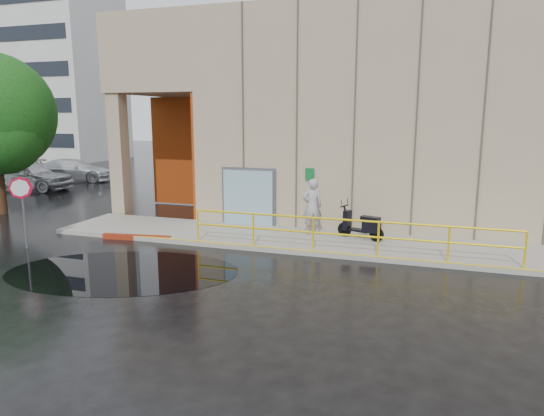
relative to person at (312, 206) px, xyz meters
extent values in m
plane|color=black|center=(-2.79, -5.16, -1.10)|extent=(120.00, 120.00, 0.00)
cube|color=gray|center=(1.21, -0.66, -1.03)|extent=(20.00, 3.00, 0.15)
cube|color=tan|center=(3.21, 5.84, 2.90)|extent=(16.00, 10.00, 8.00)
cube|color=tan|center=(-6.79, 5.84, 5.40)|extent=(4.00, 10.00, 3.00)
cube|color=tan|center=(-8.39, 1.24, 1.40)|extent=(0.60, 0.60, 5.00)
cube|color=#98340E|center=(-6.79, 4.34, 1.40)|extent=(3.80, 0.15, 4.90)
cube|color=#98340E|center=(-4.84, 2.59, 1.40)|extent=(0.10, 3.50, 4.90)
cube|color=#97BFCF|center=(-2.59, 0.72, 0.05)|extent=(1.90, 0.10, 2.00)
cube|color=#5E5E62|center=(-2.59, 0.80, 0.05)|extent=(2.10, 0.06, 2.20)
cube|color=#0D5C28|center=(-0.29, 0.78, 1.00)|extent=(0.32, 0.04, 0.42)
cylinder|color=yellow|center=(1.46, -2.01, 0.05)|extent=(9.50, 0.06, 0.06)
cylinder|color=yellow|center=(1.46, -2.01, -0.40)|extent=(9.50, 0.06, 0.06)
cube|color=beige|center=(-30.79, 22.84, 6.40)|extent=(12.00, 8.00, 15.00)
imported|color=#A1A0A5|center=(0.00, 0.00, 0.00)|extent=(0.83, 0.72, 1.90)
cylinder|color=black|center=(1.11, 0.02, -0.72)|extent=(0.47, 0.24, 0.47)
cylinder|color=black|center=(2.21, -0.37, -0.72)|extent=(0.47, 0.24, 0.47)
cylinder|color=#5E5E62|center=(-8.29, -4.00, -0.11)|extent=(0.06, 0.06, 1.97)
cylinder|color=red|center=(-8.29, -4.03, 0.83)|extent=(0.50, 0.52, 0.68)
cylinder|color=white|center=(-8.29, -4.05, 0.83)|extent=(0.38, 0.39, 0.54)
cube|color=maroon|center=(-5.56, -2.06, -1.01)|extent=(2.40, 0.50, 0.18)
cube|color=black|center=(-4.02, -5.07, -1.10)|extent=(7.03, 5.32, 0.01)
imported|color=#B6B8BE|center=(-17.57, 5.72, -0.28)|extent=(4.99, 2.34, 1.65)
imported|color=silver|center=(-17.79, 9.63, -0.40)|extent=(5.22, 3.28, 1.41)
cylinder|color=black|center=(-13.53, 0.07, 0.26)|extent=(0.36, 0.36, 2.72)
sphere|color=#1A5819|center=(-12.94, -0.19, 2.37)|extent=(3.46, 3.46, 3.46)
camera|label=1|loc=(3.63, -15.73, 3.02)|focal=32.00mm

